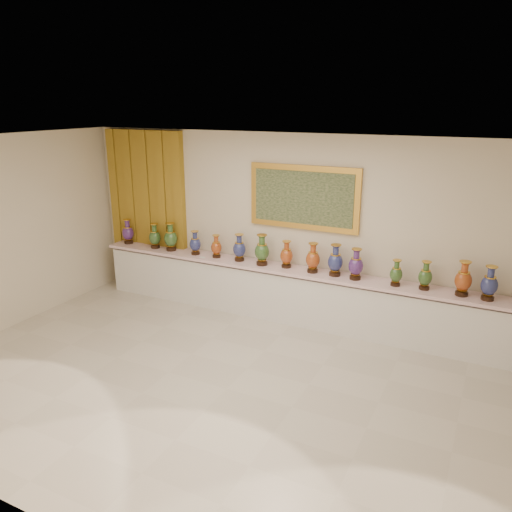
{
  "coord_description": "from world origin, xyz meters",
  "views": [
    {
      "loc": [
        2.77,
        -4.75,
        3.46
      ],
      "look_at": [
        -0.43,
        1.7,
        1.22
      ],
      "focal_mm": 35.0,
      "sensor_mm": 36.0,
      "label": 1
    }
  ],
  "objects_px": {
    "vase_0": "(128,233)",
    "vase_2": "(171,238)",
    "vase_1": "(155,237)",
    "counter": "(296,296)"
  },
  "relations": [
    {
      "from": "vase_0",
      "to": "vase_2",
      "type": "relative_size",
      "value": 0.91
    },
    {
      "from": "vase_1",
      "to": "vase_2",
      "type": "bearing_deg",
      "value": 0.4
    },
    {
      "from": "vase_0",
      "to": "vase_2",
      "type": "xyz_separation_m",
      "value": [
        0.99,
        -0.02,
        0.02
      ]
    },
    {
      "from": "vase_1",
      "to": "vase_2",
      "type": "distance_m",
      "value": 0.35
    },
    {
      "from": "counter",
      "to": "vase_1",
      "type": "xyz_separation_m",
      "value": [
        -2.75,
        -0.03,
        0.67
      ]
    },
    {
      "from": "counter",
      "to": "vase_1",
      "type": "distance_m",
      "value": 2.83
    },
    {
      "from": "vase_0",
      "to": "vase_1",
      "type": "xyz_separation_m",
      "value": [
        0.64,
        -0.03,
        -0.0
      ]
    },
    {
      "from": "counter",
      "to": "vase_2",
      "type": "relative_size",
      "value": 14.48
    },
    {
      "from": "counter",
      "to": "vase_0",
      "type": "distance_m",
      "value": 3.46
    },
    {
      "from": "vase_2",
      "to": "vase_1",
      "type": "bearing_deg",
      "value": -179.6
    }
  ]
}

